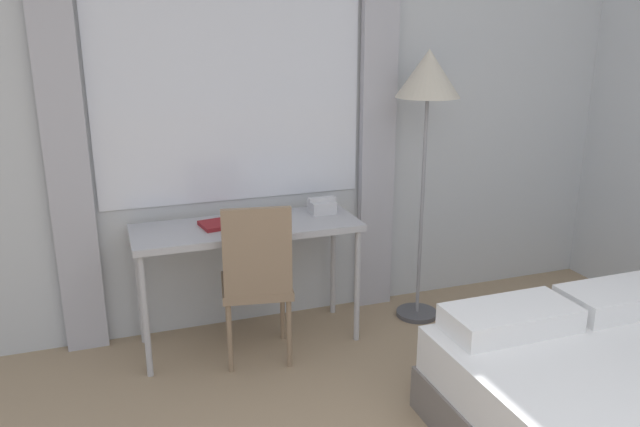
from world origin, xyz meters
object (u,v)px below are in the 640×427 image
Objects in this scene: desk_chair at (257,276)px; telephone at (322,206)px; standing_lamp at (428,88)px; book at (224,223)px; desk at (247,235)px.

desk_chair is 5.52× the size of telephone.
standing_lamp is 5.96× the size of book.
book is (-0.12, 0.28, 0.24)m from desk_chair.
book is (-0.64, -0.05, -0.03)m from telephone.
desk is at bearing -170.86° from telephone.
book is (-1.29, 0.06, -0.76)m from standing_lamp.
desk is 0.53m from telephone.
standing_lamp is (1.17, 0.22, 1.00)m from desk_chair.
book is at bearing 177.27° from standing_lamp.
desk is 0.76× the size of standing_lamp.
standing_lamp is 10.06× the size of telephone.
standing_lamp is 1.50m from book.
standing_lamp is 0.98m from telephone.
desk_chair is at bearing -92.02° from desk.
book reaches higher than desk.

